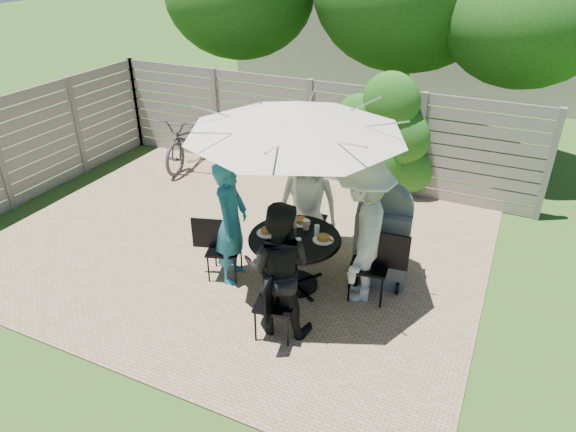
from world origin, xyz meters
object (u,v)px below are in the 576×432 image
at_px(person_front, 278,269).
at_px(plate_back, 301,221).
at_px(patio_table, 295,252).
at_px(coffee_cup, 306,225).
at_px(bbq_grill, 383,238).
at_px(chair_back, 309,231).
at_px(chair_right, 370,278).
at_px(person_right, 362,232).
at_px(plate_right, 323,239).
at_px(plate_front, 288,250).
at_px(person_back, 308,201).
at_px(plate_left, 267,232).
at_px(person_left, 231,223).
at_px(syrup_jug, 291,229).
at_px(umbrella, 296,117).
at_px(glass_left, 272,234).
at_px(glass_front, 298,244).
at_px(glass_right, 317,230).
at_px(chair_left, 224,260).
at_px(bicycle, 191,139).
at_px(chair_front, 276,316).

xyz_separation_m(person_front, plate_back, (-0.24, 1.17, -0.04)).
distance_m(patio_table, person_front, 0.88).
xyz_separation_m(coffee_cup, bbq_grill, (0.91, 0.39, -0.17)).
height_order(chair_back, bbq_grill, bbq_grill).
distance_m(chair_right, plate_back, 1.14).
xyz_separation_m(person_right, plate_right, (-0.46, -0.09, -0.16)).
bearing_deg(chair_back, plate_front, 3.27).
distance_m(person_back, plate_left, 0.91).
bearing_deg(plate_front, person_left, 168.11).
xyz_separation_m(syrup_jug, coffee_cup, (0.12, 0.20, -0.02)).
relative_size(umbrella, person_right, 1.60).
distance_m(plate_right, bbq_grill, 0.83).
relative_size(person_back, person_left, 0.99).
bearing_deg(person_left, plate_back, -66.55).
xyz_separation_m(glass_left, syrup_jug, (0.16, 0.19, 0.01)).
distance_m(person_back, coffee_cup, 0.62).
bearing_deg(syrup_jug, glass_front, -50.40).
xyz_separation_m(plate_right, glass_right, (-0.12, 0.08, 0.05)).
bearing_deg(plate_left, glass_left, -34.70).
xyz_separation_m(chair_right, plate_back, (-1.02, 0.16, 0.49)).
bearing_deg(person_left, glass_right, -84.50).
relative_size(plate_left, glass_front, 1.86).
xyz_separation_m(chair_left, glass_right, (1.18, 0.35, 0.56)).
bearing_deg(plate_right, chair_right, 11.43).
relative_size(chair_right, bbq_grill, 0.69).
relative_size(patio_table, coffee_cup, 11.25).
distance_m(glass_right, bicycle, 4.70).
height_order(plate_left, plate_front, same).
height_order(person_back, plate_back, person_back).
xyz_separation_m(person_front, syrup_jug, (-0.24, 0.85, 0.01)).
bearing_deg(bbq_grill, plate_right, -147.85).
relative_size(person_front, syrup_jug, 10.25).
bearing_deg(plate_left, bbq_grill, 27.86).
bearing_deg(chair_left, coffee_cup, 6.01).
height_order(person_back, chair_front, person_back).
bearing_deg(patio_table, bicycle, 140.85).
bearing_deg(coffee_cup, person_right, -5.21).
xyz_separation_m(glass_front, glass_right, (0.08, 0.39, 0.00)).
height_order(chair_left, chair_front, chair_front).
relative_size(plate_back, coffee_cup, 2.17).
xyz_separation_m(person_front, plate_front, (-0.09, 0.46, -0.04)).
bearing_deg(syrup_jug, person_right, 8.34).
bearing_deg(plate_left, chair_front, -57.99).
xyz_separation_m(person_back, chair_front, (0.36, -1.76, -0.56)).
xyz_separation_m(plate_right, glass_front, (-0.20, -0.31, 0.05)).
bearing_deg(coffee_cup, syrup_jug, -121.70).
bearing_deg(coffee_cup, person_front, -83.88).
xyz_separation_m(plate_back, plate_right, (0.42, -0.28, 0.00)).
distance_m(plate_back, glass_front, 0.63).
bearing_deg(plate_right, bicycle, 144.15).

